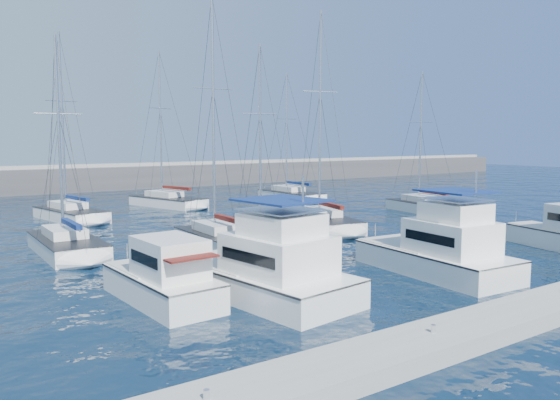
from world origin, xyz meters
TOP-DOWN VIEW (x-y plane):
  - ground at (0.00, 0.00)m, footprint 220.00×220.00m
  - breakwater at (0.00, 52.00)m, footprint 160.00×6.00m
  - dock_cleat_far_port at (-16.00, -11.00)m, footprint 0.16×0.16m
  - dock_cleat_near_port at (-8.00, -11.00)m, footprint 0.16×0.16m
  - motor_yacht_port_outer at (-13.08, -1.33)m, footprint 3.01×6.68m
  - motor_yacht_port_inner at (-9.11, -3.07)m, footprint 5.18×9.22m
  - motor_yacht_stbd_inner at (0.19, -4.56)m, footprint 4.11×8.57m
  - sailboat_mid_a at (-14.06, 11.12)m, footprint 3.06×7.86m
  - sailboat_mid_b at (-5.73, 7.64)m, footprint 3.22×7.66m
  - sailboat_mid_c at (-1.59, 8.90)m, footprint 3.85×8.02m
  - sailboat_mid_d at (4.08, 9.61)m, footprint 4.91×8.31m
  - sailboat_mid_e at (17.89, 11.92)m, footprint 4.14×8.08m
  - sailboat_back_a at (-10.54, 25.08)m, footprint 4.64×8.51m
  - sailboat_back_b at (-0.14, 29.36)m, footprint 5.57×9.15m
  - sailboat_back_c at (13.60, 27.26)m, footprint 3.26×8.90m

SIDE VIEW (x-z plane):
  - ground at x=0.00m, z-range 0.00..0.00m
  - sailboat_mid_a at x=-14.06m, z-range -6.03..7.04m
  - sailboat_mid_e at x=17.89m, z-range -6.11..7.13m
  - sailboat_back_c at x=13.60m, z-range -6.67..7.70m
  - sailboat_mid_c at x=-1.59m, z-range -6.21..7.24m
  - sailboat_back_b at x=-0.14m, z-range -7.34..8.39m
  - sailboat_back_a at x=-10.54m, z-range -7.38..8.46m
  - sailboat_mid_b at x=-5.73m, z-range -7.34..8.42m
  - sailboat_mid_d at x=4.08m, z-range -7.70..8.79m
  - dock_cleat_far_port at x=-16.00m, z-range 0.60..0.85m
  - dock_cleat_near_port at x=-8.00m, z-range 0.60..0.85m
  - motor_yacht_port_outer at x=-13.08m, z-range -0.66..2.54m
  - breakwater at x=0.00m, z-range -1.17..3.28m
  - motor_yacht_stbd_inner at x=0.19m, z-range -1.21..3.48m
  - motor_yacht_port_inner at x=-9.11m, z-range -1.21..3.48m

